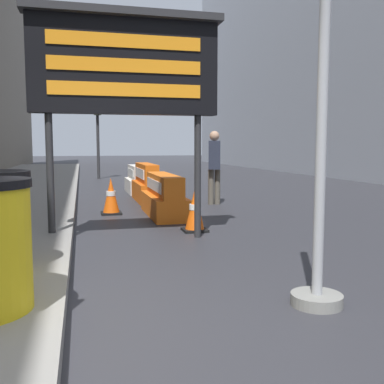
# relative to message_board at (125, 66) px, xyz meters

# --- Properties ---
(ground_plane) EXTENTS (120.00, 120.00, 0.00)m
(ground_plane) POSITION_rel_message_board_xyz_m (-0.77, -3.26, -2.46)
(ground_plane) COLOR #2D2D33
(message_board) EXTENTS (2.72, 0.36, 3.20)m
(message_board) POSITION_rel_message_board_xyz_m (0.00, 0.00, 0.00)
(message_board) COLOR #28282B
(message_board) RESTS_ON ground_plane
(jersey_barrier_orange_near) EXTENTS (0.64, 2.06, 0.81)m
(jersey_barrier_orange_near) POSITION_rel_message_board_xyz_m (0.93, 2.19, -2.10)
(jersey_barrier_orange_near) COLOR orange
(jersey_barrier_orange_near) RESTS_ON ground_plane
(jersey_barrier_orange_far) EXTENTS (0.53, 1.91, 0.92)m
(jersey_barrier_orange_far) POSITION_rel_message_board_xyz_m (0.93, 4.60, -2.05)
(jersey_barrier_orange_far) COLOR orange
(jersey_barrier_orange_far) RESTS_ON ground_plane
(jersey_barrier_white) EXTENTS (0.54, 1.73, 0.79)m
(jersey_barrier_white) POSITION_rel_message_board_xyz_m (0.93, 6.71, -2.11)
(jersey_barrier_white) COLOR silver
(jersey_barrier_white) RESTS_ON ground_plane
(traffic_cone_near) EXTENTS (0.44, 0.44, 0.79)m
(traffic_cone_near) POSITION_rel_message_board_xyz_m (1.37, 9.55, -2.07)
(traffic_cone_near) COLOR black
(traffic_cone_near) RESTS_ON ground_plane
(traffic_cone_mid) EXTENTS (0.41, 0.41, 0.72)m
(traffic_cone_mid) POSITION_rel_message_board_xyz_m (-0.07, 2.63, -2.10)
(traffic_cone_mid) COLOR black
(traffic_cone_mid) RESTS_ON ground_plane
(traffic_cone_far) EXTENTS (0.38, 0.38, 0.68)m
(traffic_cone_far) POSITION_rel_message_board_xyz_m (1.11, 0.47, -2.12)
(traffic_cone_far) COLOR black
(traffic_cone_far) RESTS_ON ground_plane
(traffic_light_near_curb) EXTENTS (0.28, 0.44, 3.45)m
(traffic_light_near_curb) POSITION_rel_message_board_xyz_m (0.06, 12.49, 0.06)
(traffic_light_near_curb) COLOR #2D2D30
(traffic_light_near_curb) RESTS_ON ground_plane
(pedestrian_worker) EXTENTS (0.38, 0.50, 1.70)m
(pedestrian_worker) POSITION_rel_message_board_xyz_m (2.37, 3.59, -1.45)
(pedestrian_worker) COLOR #514C42
(pedestrian_worker) RESTS_ON ground_plane
(steel_pole_right) EXTENTS (0.44, 0.44, 3.03)m
(steel_pole_right) POSITION_rel_message_board_xyz_m (1.30, -3.03, -1.57)
(steel_pole_right) COLOR gray
(steel_pole_right) RESTS_ON ground_plane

